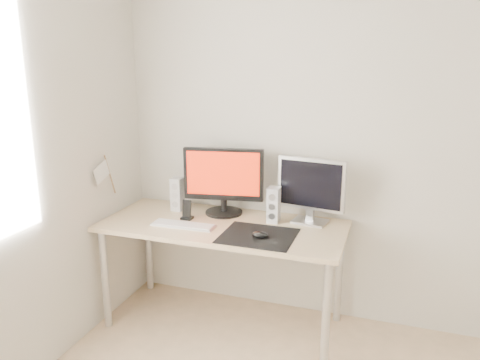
# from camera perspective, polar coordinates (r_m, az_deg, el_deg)

# --- Properties ---
(wall_back) EXTENTS (3.50, 0.00, 3.50)m
(wall_back) POSITION_cam_1_polar(r_m,az_deg,el_deg) (3.13, 16.49, 4.16)
(wall_back) COLOR silver
(wall_back) RESTS_ON ground
(mousepad) EXTENTS (0.45, 0.40, 0.00)m
(mousepad) POSITION_cam_1_polar(r_m,az_deg,el_deg) (2.89, 2.23, -6.80)
(mousepad) COLOR black
(mousepad) RESTS_ON desk
(mouse) EXTENTS (0.10, 0.06, 0.04)m
(mouse) POSITION_cam_1_polar(r_m,az_deg,el_deg) (2.85, 2.44, -6.69)
(mouse) COLOR black
(mouse) RESTS_ON mousepad
(desk) EXTENTS (1.60, 0.70, 0.73)m
(desk) POSITION_cam_1_polar(r_m,az_deg,el_deg) (3.12, -2.09, -6.69)
(desk) COLOR #D1B587
(desk) RESTS_ON ground
(main_monitor) EXTENTS (0.55, 0.30, 0.47)m
(main_monitor) POSITION_cam_1_polar(r_m,az_deg,el_deg) (3.21, -2.02, 0.16)
(main_monitor) COLOR black
(main_monitor) RESTS_ON desk
(second_monitor) EXTENTS (0.45, 0.19, 0.43)m
(second_monitor) POSITION_cam_1_polar(r_m,az_deg,el_deg) (3.08, 8.67, -0.92)
(second_monitor) COLOR silver
(second_monitor) RESTS_ON desk
(speaker_left) EXTENTS (0.08, 0.09, 0.24)m
(speaker_left) POSITION_cam_1_polar(r_m,az_deg,el_deg) (3.36, -7.64, -1.72)
(speaker_left) COLOR white
(speaker_left) RESTS_ON desk
(speaker_right) EXTENTS (0.08, 0.09, 0.24)m
(speaker_right) POSITION_cam_1_polar(r_m,az_deg,el_deg) (3.09, 4.12, -3.06)
(speaker_right) COLOR white
(speaker_right) RESTS_ON desk
(keyboard) EXTENTS (0.42, 0.13, 0.02)m
(keyboard) POSITION_cam_1_polar(r_m,az_deg,el_deg) (3.07, -6.95, -5.45)
(keyboard) COLOR #B7B7B9
(keyboard) RESTS_ON desk
(phone_dock) EXTENTS (0.08, 0.06, 0.13)m
(phone_dock) POSITION_cam_1_polar(r_m,az_deg,el_deg) (3.19, -6.48, -4.06)
(phone_dock) COLOR black
(phone_dock) RESTS_ON desk
(pennant) EXTENTS (0.01, 0.23, 0.29)m
(pennant) POSITION_cam_1_polar(r_m,az_deg,el_deg) (3.24, -16.21, 0.87)
(pennant) COLOR #A57F54
(pennant) RESTS_ON wall_left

